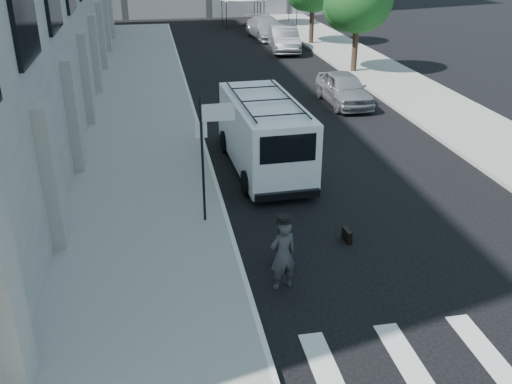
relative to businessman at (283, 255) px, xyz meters
name	(u,v)px	position (x,y,z in m)	size (l,w,h in m)	color
ground	(329,278)	(1.18, 0.17, -0.86)	(120.00, 120.00, 0.00)	black
sidewalk_left	(143,101)	(-3.07, 16.17, -0.78)	(4.50, 48.00, 0.15)	gray
sidewalk_right	(376,71)	(10.18, 20.17, -0.78)	(4.00, 56.00, 0.15)	gray
sign_pole	(211,133)	(-1.18, 3.37, 1.80)	(1.03, 0.07, 3.50)	black
tree_near	(356,0)	(8.68, 20.32, 3.12)	(3.80, 3.83, 6.03)	black
businessman	(283,255)	(0.00, 0.00, 0.00)	(0.62, 0.41, 1.71)	#353537
briefcase	(347,235)	(2.14, 1.77, -0.69)	(0.12, 0.44, 0.34)	black
suitcase	(283,254)	(0.23, 0.93, -0.56)	(0.27, 0.41, 1.11)	black
cargo_van	(263,133)	(0.98, 7.22, 0.38)	(2.45, 6.43, 2.38)	white
parked_car_a	(344,89)	(6.18, 14.21, -0.12)	(1.75, 4.35, 1.48)	gray
parked_car_b	(284,39)	(6.34, 27.18, -0.04)	(1.73, 4.96, 1.64)	#56585D
parked_car_c	(266,28)	(6.18, 32.35, -0.08)	(2.19, 5.38, 1.56)	#9A9BA1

